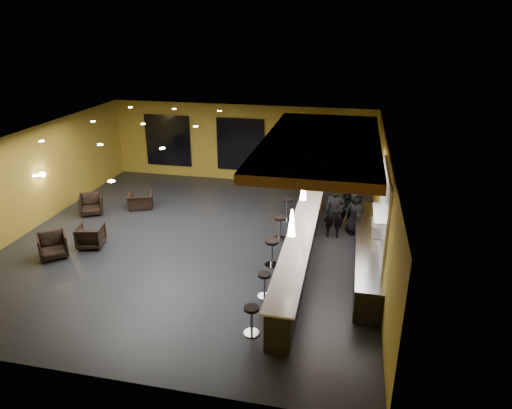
% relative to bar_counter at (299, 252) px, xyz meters
% --- Properties ---
extents(floor, '(12.00, 13.00, 0.10)m').
position_rel_bar_counter_xyz_m(floor, '(-3.65, 1.00, -0.55)').
color(floor, black).
rests_on(floor, ground).
extents(ceiling, '(12.00, 13.00, 0.10)m').
position_rel_bar_counter_xyz_m(ceiling, '(-3.65, 1.00, 3.05)').
color(ceiling, black).
extents(wall_back, '(12.00, 0.10, 3.50)m').
position_rel_bar_counter_xyz_m(wall_back, '(-3.65, 7.55, 1.25)').
color(wall_back, olive).
rests_on(wall_back, floor).
extents(wall_front, '(12.00, 0.10, 3.50)m').
position_rel_bar_counter_xyz_m(wall_front, '(-3.65, -5.55, 1.25)').
color(wall_front, olive).
rests_on(wall_front, floor).
extents(wall_left, '(0.10, 13.00, 3.50)m').
position_rel_bar_counter_xyz_m(wall_left, '(-9.70, 1.00, 1.25)').
color(wall_left, olive).
rests_on(wall_left, floor).
extents(wall_right, '(0.10, 13.00, 3.50)m').
position_rel_bar_counter_xyz_m(wall_right, '(2.40, 1.00, 1.25)').
color(wall_right, olive).
rests_on(wall_right, floor).
extents(wood_soffit, '(3.60, 8.00, 0.28)m').
position_rel_bar_counter_xyz_m(wood_soffit, '(0.35, 2.00, 2.86)').
color(wood_soffit, '#9D602E').
rests_on(wood_soffit, ceiling).
extents(window_left, '(2.20, 0.06, 2.40)m').
position_rel_bar_counter_xyz_m(window_left, '(-7.15, 7.44, 1.20)').
color(window_left, black).
rests_on(window_left, wall_back).
extents(window_center, '(2.20, 0.06, 2.40)m').
position_rel_bar_counter_xyz_m(window_center, '(-3.65, 7.44, 1.20)').
color(window_center, black).
rests_on(window_center, wall_back).
extents(window_right, '(2.20, 0.06, 2.40)m').
position_rel_bar_counter_xyz_m(window_right, '(-0.65, 7.44, 1.20)').
color(window_right, black).
rests_on(window_right, wall_back).
extents(tile_backsplash, '(0.06, 3.20, 2.40)m').
position_rel_bar_counter_xyz_m(tile_backsplash, '(2.31, 0.00, 1.50)').
color(tile_backsplash, white).
rests_on(tile_backsplash, wall_right).
extents(bar_counter, '(0.60, 8.00, 1.00)m').
position_rel_bar_counter_xyz_m(bar_counter, '(0.00, 0.00, 0.00)').
color(bar_counter, black).
rests_on(bar_counter, floor).
extents(bar_top, '(0.78, 8.10, 0.05)m').
position_rel_bar_counter_xyz_m(bar_top, '(0.00, 0.00, 0.52)').
color(bar_top, silver).
rests_on(bar_top, bar_counter).
extents(prep_counter, '(0.70, 6.00, 0.86)m').
position_rel_bar_counter_xyz_m(prep_counter, '(2.00, 0.50, -0.07)').
color(prep_counter, black).
rests_on(prep_counter, floor).
extents(prep_top, '(0.72, 6.00, 0.03)m').
position_rel_bar_counter_xyz_m(prep_top, '(2.00, 0.50, 0.39)').
color(prep_top, silver).
rests_on(prep_top, prep_counter).
extents(wall_shelf_lower, '(0.30, 1.50, 0.03)m').
position_rel_bar_counter_xyz_m(wall_shelf_lower, '(2.17, -0.20, 1.10)').
color(wall_shelf_lower, silver).
rests_on(wall_shelf_lower, wall_right).
extents(wall_shelf_upper, '(0.30, 1.50, 0.03)m').
position_rel_bar_counter_xyz_m(wall_shelf_upper, '(2.17, -0.20, 1.55)').
color(wall_shelf_upper, silver).
rests_on(wall_shelf_upper, wall_right).
extents(column, '(0.60, 0.60, 3.50)m').
position_rel_bar_counter_xyz_m(column, '(0.00, 4.60, 1.25)').
color(column, brown).
rests_on(column, floor).
extents(wall_sconce, '(0.22, 0.22, 0.22)m').
position_rel_bar_counter_xyz_m(wall_sconce, '(-9.53, 1.50, 1.30)').
color(wall_sconce, '#FFE5B2').
rests_on(wall_sconce, wall_left).
extents(pendant_0, '(0.20, 0.20, 0.70)m').
position_rel_bar_counter_xyz_m(pendant_0, '(0.00, -2.00, 1.85)').
color(pendant_0, white).
rests_on(pendant_0, wood_soffit).
extents(pendant_1, '(0.20, 0.20, 0.70)m').
position_rel_bar_counter_xyz_m(pendant_1, '(0.00, 0.50, 1.85)').
color(pendant_1, white).
rests_on(pendant_1, wood_soffit).
extents(pendant_2, '(0.20, 0.20, 0.70)m').
position_rel_bar_counter_xyz_m(pendant_2, '(0.00, 3.00, 1.85)').
color(pendant_2, white).
rests_on(pendant_2, wood_soffit).
extents(staff_a, '(0.71, 0.51, 1.82)m').
position_rel_bar_counter_xyz_m(staff_a, '(0.90, 2.32, 0.41)').
color(staff_a, black).
rests_on(staff_a, floor).
extents(staff_b, '(0.95, 0.85, 1.62)m').
position_rel_bar_counter_xyz_m(staff_b, '(1.30, 2.97, 0.31)').
color(staff_b, black).
rests_on(staff_b, floor).
extents(staff_c, '(0.91, 0.77, 1.59)m').
position_rel_bar_counter_xyz_m(staff_c, '(1.60, 2.73, 0.29)').
color(staff_c, black).
rests_on(staff_c, floor).
extents(armchair_a, '(1.19, 1.19, 0.78)m').
position_rel_bar_counter_xyz_m(armchair_a, '(-7.65, -1.00, -0.11)').
color(armchair_a, black).
rests_on(armchair_a, floor).
extents(armchair_b, '(0.96, 0.98, 0.75)m').
position_rel_bar_counter_xyz_m(armchair_b, '(-6.87, -0.10, -0.13)').
color(armchair_b, black).
rests_on(armchair_b, floor).
extents(armchair_c, '(1.12, 1.13, 0.77)m').
position_rel_bar_counter_xyz_m(armchair_c, '(-8.32, 2.38, -0.11)').
color(armchair_c, black).
rests_on(armchair_c, floor).
extents(armchair_d, '(1.20, 1.13, 0.62)m').
position_rel_bar_counter_xyz_m(armchair_d, '(-6.71, 3.28, -0.19)').
color(armchair_d, black).
rests_on(armchair_d, floor).
extents(bar_stool_0, '(0.38, 0.38, 0.75)m').
position_rel_bar_counter_xyz_m(bar_stool_0, '(-0.70, -3.42, -0.02)').
color(bar_stool_0, silver).
rests_on(bar_stool_0, floor).
extents(bar_stool_1, '(0.36, 0.36, 0.71)m').
position_rel_bar_counter_xyz_m(bar_stool_1, '(-0.71, -1.82, -0.04)').
color(bar_stool_1, silver).
rests_on(bar_stool_1, floor).
extents(bar_stool_2, '(0.43, 0.43, 0.86)m').
position_rel_bar_counter_xyz_m(bar_stool_2, '(-0.82, -0.11, 0.05)').
color(bar_stool_2, silver).
rests_on(bar_stool_2, floor).
extents(bar_stool_3, '(0.42, 0.42, 0.83)m').
position_rel_bar_counter_xyz_m(bar_stool_3, '(-0.88, 1.74, 0.03)').
color(bar_stool_3, silver).
rests_on(bar_stool_3, floor).
extents(bar_stool_4, '(0.43, 0.43, 0.86)m').
position_rel_bar_counter_xyz_m(bar_stool_4, '(-0.86, 3.38, 0.05)').
color(bar_stool_4, silver).
rests_on(bar_stool_4, floor).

